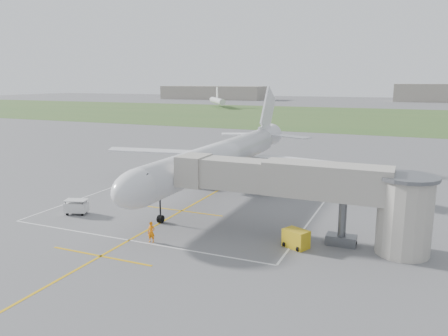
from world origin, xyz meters
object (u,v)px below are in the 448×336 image
at_px(jet_bridge, 318,191).
at_px(ramp_worker_nose, 151,232).
at_px(baggage_cart, 76,207).
at_px(gpu_unit, 296,239).
at_px(ramp_worker_wing, 158,180).
at_px(airliner, 220,157).

distance_m(jet_bridge, ramp_worker_nose, 15.35).
relative_size(jet_bridge, baggage_cart, 8.83).
bearing_deg(gpu_unit, ramp_worker_nose, -137.96).
height_order(jet_bridge, gpu_unit, jet_bridge).
bearing_deg(baggage_cart, jet_bridge, -13.37).
distance_m(baggage_cart, ramp_worker_wing, 14.88).
bearing_deg(ramp_worker_wing, gpu_unit, -169.25).
height_order(gpu_unit, baggage_cart, baggage_cart).
distance_m(ramp_worker_nose, ramp_worker_wing, 21.74).
height_order(ramp_worker_nose, ramp_worker_wing, ramp_worker_nose).
xyz_separation_m(baggage_cart, ramp_worker_nose, (12.13, -3.99, 0.12)).
height_order(baggage_cart, ramp_worker_wing, ramp_worker_wing).
bearing_deg(gpu_unit, ramp_worker_wing, 171.56).
distance_m(baggage_cart, ramp_worker_nose, 12.77).
relative_size(gpu_unit, ramp_worker_wing, 1.55).
xyz_separation_m(ramp_worker_nose, ramp_worker_wing, (-10.89, 18.82, -0.14)).
bearing_deg(ramp_worker_wing, ramp_worker_nose, 163.53).
bearing_deg(jet_bridge, baggage_cart, -175.33).
relative_size(airliner, gpu_unit, 18.55).
bearing_deg(jet_bridge, gpu_unit, -120.78).
distance_m(gpu_unit, ramp_worker_nose, 12.89).
distance_m(jet_bridge, gpu_unit, 4.69).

